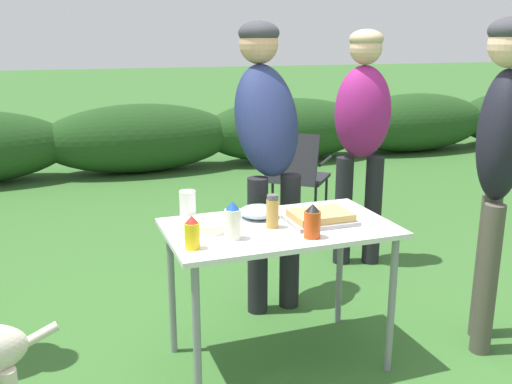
# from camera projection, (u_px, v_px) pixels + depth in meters

# --- Properties ---
(ground_plane) EXTENTS (60.00, 60.00, 0.00)m
(ground_plane) POSITION_uv_depth(u_px,v_px,m) (278.00, 360.00, 2.97)
(ground_plane) COLOR #336028
(shrub_hedge) EXTENTS (14.40, 0.90, 0.85)m
(shrub_hedge) POSITION_uv_depth(u_px,v_px,m) (139.00, 138.00, 7.05)
(shrub_hedge) COLOR #1E4219
(shrub_hedge) RESTS_ON ground
(folding_table) EXTENTS (1.10, 0.64, 0.74)m
(folding_table) POSITION_uv_depth(u_px,v_px,m) (279.00, 240.00, 2.80)
(folding_table) COLOR silver
(folding_table) RESTS_ON ground
(food_tray) EXTENTS (0.33, 0.24, 0.06)m
(food_tray) POSITION_uv_depth(u_px,v_px,m) (320.00, 217.00, 2.82)
(food_tray) COLOR #9E9EA3
(food_tray) RESTS_ON folding_table
(plate_stack) EXTENTS (0.21, 0.21, 0.05)m
(plate_stack) POSITION_uv_depth(u_px,v_px,m) (207.00, 225.00, 2.71)
(plate_stack) COLOR white
(plate_stack) RESTS_ON folding_table
(mixing_bowl) EXTENTS (0.20, 0.20, 0.06)m
(mixing_bowl) POSITION_uv_depth(u_px,v_px,m) (259.00, 212.00, 2.90)
(mixing_bowl) COLOR #99B2CC
(mixing_bowl) RESTS_ON folding_table
(paper_cup_stack) EXTENTS (0.08, 0.08, 0.16)m
(paper_cup_stack) POSITION_uv_depth(u_px,v_px,m) (188.00, 207.00, 2.81)
(paper_cup_stack) COLOR white
(paper_cup_stack) RESTS_ON folding_table
(mustard_bottle) EXTENTS (0.07, 0.07, 0.15)m
(mustard_bottle) POSITION_uv_depth(u_px,v_px,m) (192.00, 233.00, 2.46)
(mustard_bottle) COLOR yellow
(mustard_bottle) RESTS_ON folding_table
(spice_jar) EXTENTS (0.06, 0.06, 0.16)m
(spice_jar) POSITION_uv_depth(u_px,v_px,m) (272.00, 212.00, 2.73)
(spice_jar) COLOR #B2893D
(spice_jar) RESTS_ON folding_table
(hot_sauce_bottle) EXTENTS (0.08, 0.08, 0.16)m
(hot_sauce_bottle) POSITION_uv_depth(u_px,v_px,m) (312.00, 222.00, 2.59)
(hot_sauce_bottle) COLOR #CC4214
(hot_sauce_bottle) RESTS_ON folding_table
(mayo_bottle) EXTENTS (0.07, 0.07, 0.18)m
(mayo_bottle) POSITION_uv_depth(u_px,v_px,m) (233.00, 221.00, 2.57)
(mayo_bottle) COLOR silver
(mayo_bottle) RESTS_ON folding_table
(standing_person_with_beanie) EXTENTS (0.39, 0.52, 1.72)m
(standing_person_with_beanie) POSITION_uv_depth(u_px,v_px,m) (267.00, 133.00, 3.38)
(standing_person_with_beanie) COLOR black
(standing_person_with_beanie) RESTS_ON ground
(standing_person_in_dark_puffer) EXTENTS (0.47, 0.40, 1.68)m
(standing_person_in_dark_puffer) POSITION_uv_depth(u_px,v_px,m) (362.00, 125.00, 4.00)
(standing_person_in_dark_puffer) COLOR black
(standing_person_in_dark_puffer) RESTS_ON ground
(standing_person_in_red_jacket) EXTENTS (0.39, 0.41, 1.73)m
(standing_person_in_red_jacket) POSITION_uv_depth(u_px,v_px,m) (501.00, 146.00, 2.86)
(standing_person_in_red_jacket) COLOR #4C473D
(standing_person_in_red_jacket) RESTS_ON ground
(camp_chair_green_behind_table) EXTENTS (0.73, 0.75, 0.83)m
(camp_chair_green_behind_table) POSITION_uv_depth(u_px,v_px,m) (297.00, 171.00, 5.10)
(camp_chair_green_behind_table) COLOR #232328
(camp_chair_green_behind_table) RESTS_ON ground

